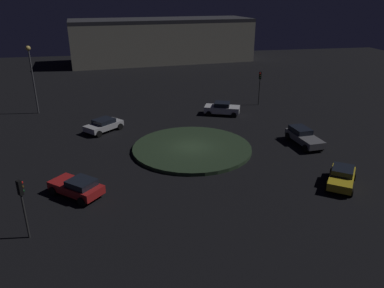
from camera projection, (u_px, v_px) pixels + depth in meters
name	position (u px, v px, depth m)	size (l,w,h in m)	color
ground_plane	(192.00, 150.00, 34.68)	(119.97, 119.97, 0.00)	black
roundabout_island	(192.00, 148.00, 34.61)	(11.07, 11.07, 0.32)	#263823
car_white	(222.00, 108.00, 44.36)	(3.21, 4.51, 1.52)	white
car_red	(77.00, 187.00, 26.55)	(4.00, 4.19, 1.40)	red
car_grey	(304.00, 136.00, 35.70)	(4.68, 2.24, 1.46)	slate
car_yellow	(342.00, 177.00, 28.04)	(4.10, 3.65, 1.35)	gold
car_silver	(104.00, 125.00, 39.02)	(4.04, 4.21, 1.34)	silver
traffic_light_southeast	(260.00, 82.00, 47.41)	(0.39, 0.38, 4.32)	#2D2D2D
traffic_light_northwest_near	(22.00, 197.00, 21.24)	(0.38, 0.39, 3.83)	#2D2D2D
streetlamp_northeast	(31.00, 69.00, 43.15)	(0.55, 0.55, 8.02)	#4C4C51
store_building	(162.00, 40.00, 77.80)	(15.49, 38.06, 8.69)	#B7B299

